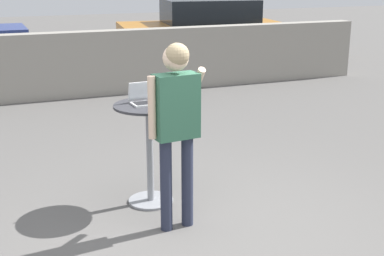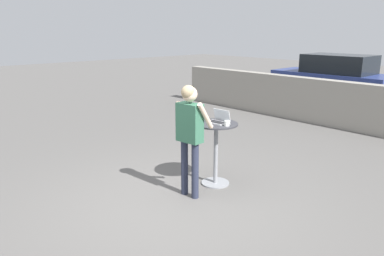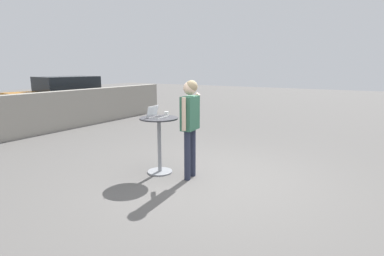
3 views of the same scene
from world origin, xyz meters
name	(u,v)px [view 1 (image 1 of 3)]	position (x,y,z in m)	size (l,w,h in m)	color
ground_plane	(197,243)	(0.00, 0.00, 0.00)	(50.00, 50.00, 0.00)	#5B5956
pavement_kerb	(75,65)	(0.00, 6.13, 0.61)	(12.23, 0.35, 1.22)	gray
cafe_table	(150,140)	(-0.12, 1.01, 0.68)	(0.71, 0.71, 1.05)	gray
laptop	(147,99)	(-0.12, 1.06, 1.10)	(0.34, 0.27, 0.21)	silver
coffee_mug	(171,98)	(0.12, 1.00, 1.09)	(0.12, 0.09, 0.08)	white
standing_person	(176,113)	(-0.06, 0.37, 1.11)	(0.54, 0.41, 1.74)	#282D42
parked_car_further_down	(204,28)	(4.08, 9.58, 0.80)	(4.61, 2.43, 1.56)	#B76B19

